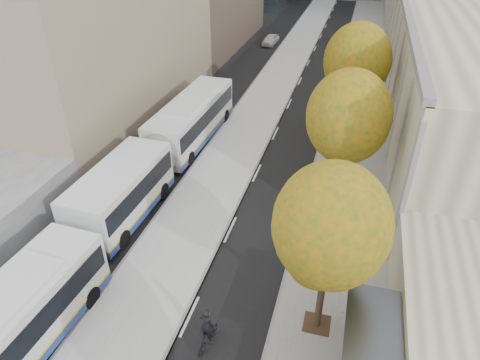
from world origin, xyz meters
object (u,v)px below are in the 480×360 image
(cyclist, at_px, (207,332))
(distant_car, at_px, (271,40))
(bus_shelter, at_px, (377,344))
(bus_far, at_px, (167,145))

(cyclist, xyz_separation_m, distant_car, (-6.85, 43.36, -0.13))
(bus_shelter, xyz_separation_m, distant_car, (-12.96, 43.29, -1.58))
(cyclist, bearing_deg, bus_shelter, 10.69)
(bus_far, height_order, distant_car, bus_far)
(bus_shelter, bearing_deg, cyclist, -179.37)
(bus_far, distance_m, distant_car, 31.13)
(bus_shelter, relative_size, bus_far, 0.24)
(bus_far, xyz_separation_m, distant_car, (0.16, 31.11, -1.08))
(bus_shelter, distance_m, distant_car, 45.22)
(bus_shelter, height_order, distant_car, bus_shelter)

